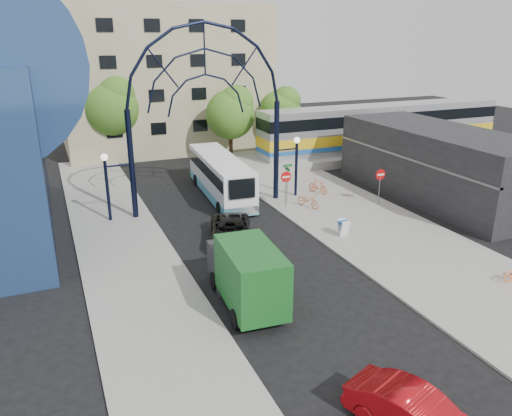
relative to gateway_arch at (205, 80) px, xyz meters
name	(u,v)px	position (x,y,z in m)	size (l,w,h in m)	color
ground	(308,305)	(0.00, -14.00, -8.56)	(120.00, 120.00, 0.00)	black
sidewalk_east	(398,243)	(8.00, -10.00, -8.50)	(8.00, 56.00, 0.12)	gray
plaza_west	(135,273)	(-6.50, -8.00, -8.50)	(5.00, 50.00, 0.12)	gray
gateway_arch	(205,80)	(0.00, 0.00, 0.00)	(13.64, 0.44, 12.10)	black
stop_sign	(286,180)	(4.80, -2.00, -6.56)	(0.80, 0.07, 2.50)	slate
do_not_enter_sign	(380,178)	(11.00, -4.00, -6.58)	(0.76, 0.07, 2.48)	slate
street_name_sign	(287,175)	(5.20, -1.40, -6.43)	(0.70, 0.70, 2.80)	slate
sandwich_board	(344,226)	(5.60, -8.02, -7.81)	(0.55, 0.61, 0.99)	white
commercial_block_east	(438,164)	(16.00, -4.00, -6.06)	(6.00, 16.00, 5.00)	black
apartment_block	(163,78)	(2.00, 20.97, -1.55)	(20.00, 12.10, 14.00)	tan
train_platform	(381,153)	(20.00, 8.00, -8.16)	(32.00, 5.00, 0.80)	gray
train_car	(383,127)	(20.00, 8.00, -5.66)	(25.10, 3.05, 4.20)	#B7B7BC
tree_north_a	(232,112)	(6.12, 11.93, -3.95)	(4.48, 4.48, 7.00)	#382314
tree_north_b	(112,105)	(-3.88, 15.93, -3.29)	(5.12, 5.12, 8.00)	#382314
tree_north_c	(282,109)	(12.12, 13.93, -4.28)	(4.16, 4.16, 6.50)	#382314
city_bus	(220,176)	(1.62, 2.33, -7.04)	(3.10, 10.71, 2.90)	white
green_truck	(246,273)	(-2.44, -12.75, -7.09)	(2.58, 5.95, 2.93)	black
black_suv	(231,231)	(-0.69, -6.12, -7.86)	(2.32, 5.02, 1.40)	black
red_sedan	(417,416)	(-0.71, -21.94, -7.84)	(1.53, 4.38, 1.44)	#9C090E
bike_near_a	(308,200)	(6.17, -2.71, -7.95)	(0.65, 1.86, 0.98)	orange
bike_near_b	(318,186)	(8.37, -0.19, -7.92)	(0.48, 1.71, 1.03)	orange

